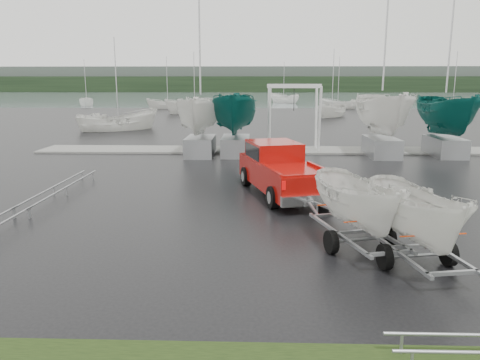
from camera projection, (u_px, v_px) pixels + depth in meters
ground_plane at (299, 205)px, 16.60m from camera, size 120.00×120.00×0.00m
lake at (262, 99)px, 114.37m from camera, size 300.00×300.00×0.00m
dock at (280, 150)px, 29.30m from camera, size 30.00×3.00×0.12m
treeline at (260, 84)px, 182.18m from camera, size 300.00×8.00×6.00m
far_hill at (260, 79)px, 189.58m from camera, size 300.00×6.00×10.00m
pickup_truck at (279, 167)px, 18.16m from camera, size 3.46×6.12×1.93m
trailer_hitched at (360, 159)px, 11.80m from camera, size 2.11×3.78×4.36m
trailer_parked at (420, 166)px, 10.71m from camera, size 1.87×3.75×4.37m
boat_hoist at (294, 108)px, 28.73m from camera, size 3.30×2.18×4.12m
keelboat_0 at (199, 91)px, 26.73m from camera, size 2.35×3.20×10.52m
keelboat_1 at (235, 86)px, 26.80m from camera, size 2.54×3.20×7.85m
keelboat_2 at (385, 84)px, 26.32m from camera, size 2.59×3.20×10.76m
keelboat_3 at (450, 88)px, 26.53m from camera, size 2.47×3.20×10.64m
mast_rack_0 at (60, 187)px, 17.79m from camera, size 0.56×6.50×0.06m
moored_boat_0 at (119, 130)px, 41.70m from camera, size 3.91×3.89×11.69m
moored_boat_1 at (195, 114)px, 62.12m from camera, size 3.40×3.33×12.01m
moored_boat_2 at (331, 117)px, 57.01m from camera, size 3.47×3.49×11.32m
moored_boat_3 at (452, 115)px, 60.51m from camera, size 2.49×2.43×11.09m
moored_boat_4 at (87, 106)px, 82.18m from camera, size 2.95×2.99×11.14m
moored_boat_5 at (283, 103)px, 93.25m from camera, size 4.35×4.36×12.08m
moored_boat_6 at (338, 109)px, 74.01m from camera, size 3.64×3.64×11.39m
moored_boat_7 at (168, 109)px, 73.67m from camera, size 3.30×3.26×11.36m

